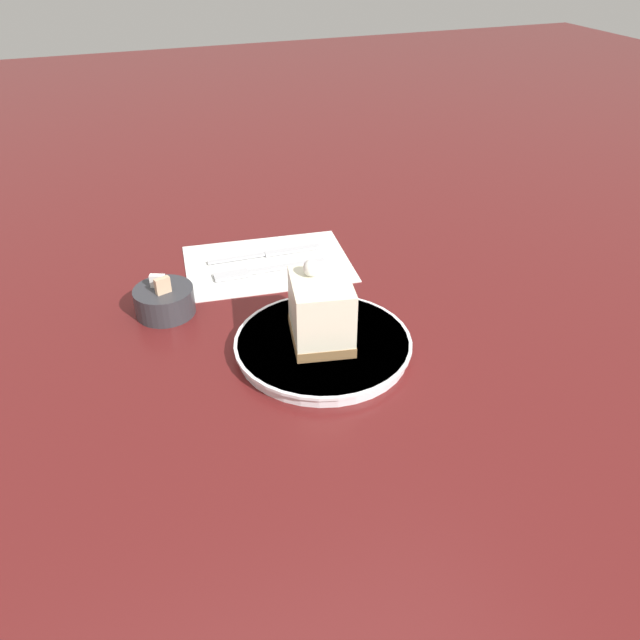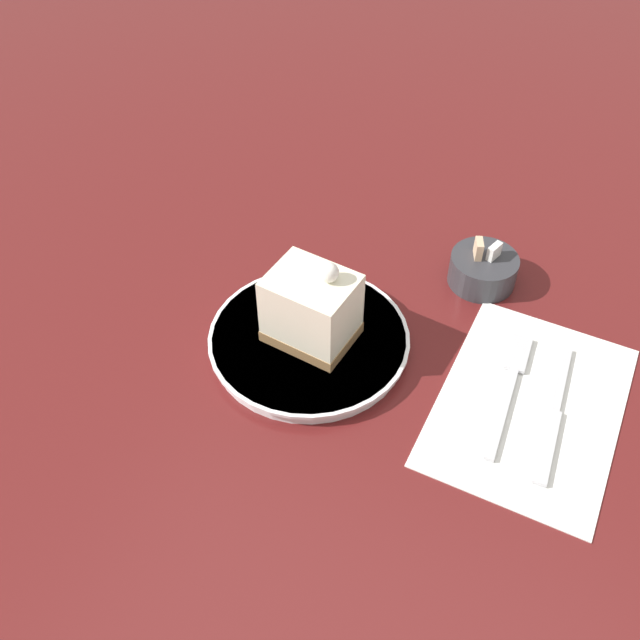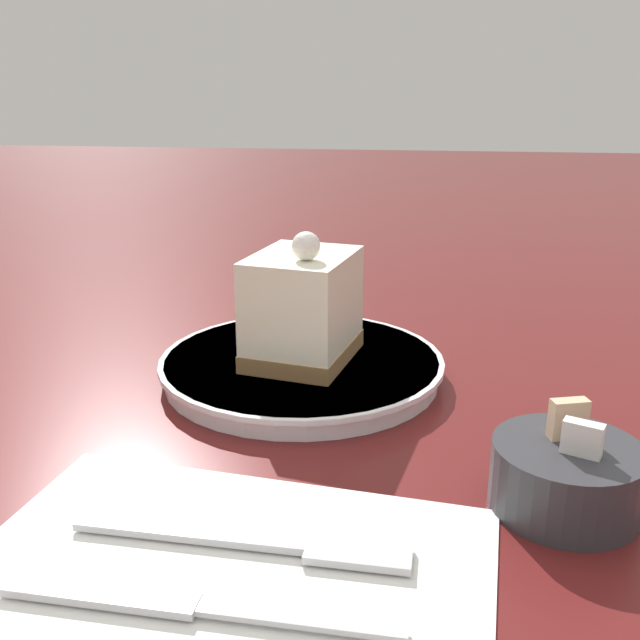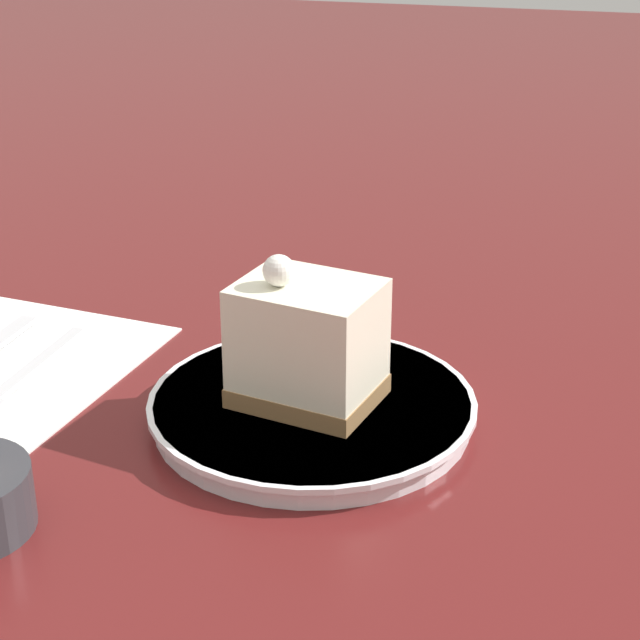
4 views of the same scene
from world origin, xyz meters
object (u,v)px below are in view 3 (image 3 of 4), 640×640
fork (269,543)px  knife (160,602)px  plate (302,366)px  sugar_bowl (566,476)px  cake_slice (303,307)px

fork → knife: size_ratio=0.95×
plate → sugar_bowl: bearing=47.3°
plate → sugar_bowl: sugar_bowl is taller
knife → cake_slice: bearing=177.5°
knife → sugar_bowl: size_ratio=2.27×
cake_slice → fork: cake_slice is taller
plate → cake_slice: 0.05m
cake_slice → sugar_bowl: cake_slice is taller
cake_slice → knife: (0.26, -0.02, -0.05)m
plate → cake_slice: cake_slice is taller
cake_slice → sugar_bowl: size_ratio=1.29×
sugar_bowl → knife: bearing=-60.0°
plate → sugar_bowl: (0.16, 0.17, 0.01)m
cake_slice → knife: 0.27m
knife → sugar_bowl: bearing=121.8°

